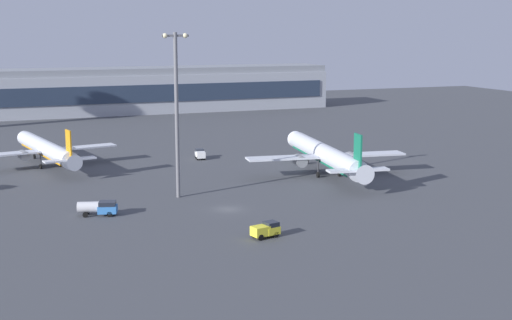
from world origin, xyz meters
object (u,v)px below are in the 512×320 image
(fuel_truck, at_px, (99,207))
(airplane_terminal_side, at_px, (47,150))
(baggage_tractor, at_px, (266,230))
(maintenance_van, at_px, (200,154))
(airplane_near_gate, at_px, (326,155))
(apron_light_east, at_px, (177,106))

(fuel_truck, bearing_deg, airplane_terminal_side, -158.12)
(baggage_tractor, bearing_deg, maintenance_van, 159.25)
(airplane_near_gate, bearing_deg, baggage_tractor, -119.82)
(apron_light_east, bearing_deg, airplane_terminal_side, 116.82)
(baggage_tractor, relative_size, apron_light_east, 0.15)
(airplane_near_gate, relative_size, airplane_terminal_side, 1.11)
(fuel_truck, xyz_separation_m, maintenance_van, (30.07, 43.26, -0.19))
(fuel_truck, bearing_deg, baggage_tractor, 61.15)
(airplane_terminal_side, relative_size, fuel_truck, 5.90)
(fuel_truck, height_order, apron_light_east, apron_light_east)
(airplane_terminal_side, bearing_deg, maintenance_van, -16.02)
(airplane_terminal_side, xyz_separation_m, apron_light_east, (19.49, -38.54, 12.77))
(airplane_terminal_side, relative_size, baggage_tractor, 8.77)
(fuel_truck, relative_size, maintenance_van, 1.52)
(fuel_truck, bearing_deg, airplane_near_gate, 124.75)
(baggage_tractor, bearing_deg, fuel_truck, -148.19)
(maintenance_van, bearing_deg, airplane_terminal_side, -176.86)
(airplane_terminal_side, height_order, baggage_tractor, airplane_terminal_side)
(fuel_truck, distance_m, maintenance_van, 52.68)
(airplane_terminal_side, distance_m, fuel_truck, 46.55)
(airplane_terminal_side, bearing_deg, baggage_tractor, -80.70)
(maintenance_van, bearing_deg, baggage_tractor, -89.97)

